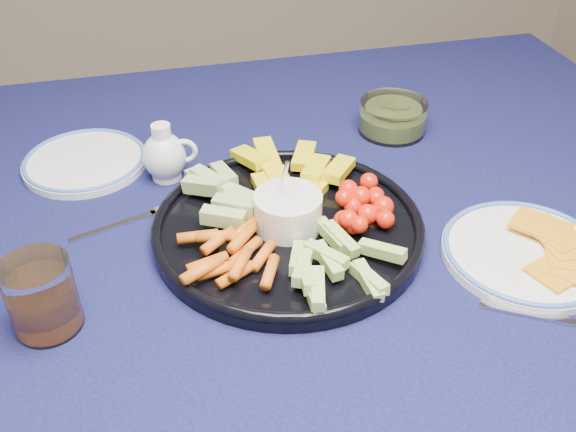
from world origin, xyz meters
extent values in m
cylinder|color=#4F311A|center=(0.72, 0.42, 0.35)|extent=(0.07, 0.07, 0.70)
cube|color=#4F311A|center=(0.00, 0.00, 0.72)|extent=(1.60, 1.00, 0.04)
cube|color=#0D0D34|center=(0.00, 0.00, 0.74)|extent=(1.66, 1.06, 0.01)
cube|color=#0D0D34|center=(0.00, 0.53, 0.60)|extent=(1.66, 0.01, 0.30)
cylinder|color=black|center=(0.07, -0.09, 0.75)|extent=(0.38, 0.38, 0.02)
torus|color=black|center=(0.07, -0.09, 0.77)|extent=(0.39, 0.39, 0.01)
cylinder|color=white|center=(0.07, -0.09, 0.79)|extent=(0.10, 0.10, 0.05)
cylinder|color=silver|center=(0.07, -0.09, 0.81)|extent=(0.08, 0.08, 0.01)
cylinder|color=white|center=(-0.08, 0.11, 0.75)|extent=(0.05, 0.05, 0.01)
ellipsoid|color=white|center=(-0.08, 0.11, 0.79)|extent=(0.07, 0.07, 0.08)
cylinder|color=white|center=(-0.08, 0.11, 0.83)|extent=(0.03, 0.03, 0.03)
torus|color=white|center=(-0.05, 0.10, 0.79)|extent=(0.04, 0.02, 0.04)
torus|color=#436DBD|center=(-0.08, 0.11, 0.81)|extent=(0.04, 0.04, 0.00)
cylinder|color=white|center=(0.33, 0.16, 0.77)|extent=(0.12, 0.12, 0.06)
cylinder|color=#596B1E|center=(0.33, 0.16, 0.76)|extent=(0.10, 0.10, 0.03)
cylinder|color=white|center=(0.38, -0.22, 0.75)|extent=(0.23, 0.23, 0.01)
torus|color=#436DBD|center=(0.38, -0.22, 0.76)|extent=(0.23, 0.23, 0.01)
cylinder|color=white|center=(-0.25, -0.19, 0.79)|extent=(0.08, 0.08, 0.10)
cylinder|color=#C06916|center=(-0.25, -0.19, 0.77)|extent=(0.07, 0.07, 0.05)
cube|color=silver|center=(-0.17, -0.01, 0.75)|extent=(0.13, 0.05, 0.00)
cube|color=silver|center=(-0.10, 0.01, 0.75)|extent=(0.04, 0.03, 0.00)
cube|color=silver|center=(0.34, -0.33, 0.75)|extent=(0.14, 0.09, 0.00)
cylinder|color=white|center=(-0.21, 0.17, 0.75)|extent=(0.20, 0.20, 0.01)
torus|color=#436DBD|center=(-0.21, 0.17, 0.76)|extent=(0.20, 0.20, 0.01)
camera|label=1|loc=(-0.10, -0.79, 1.32)|focal=40.00mm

